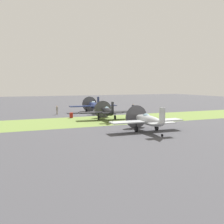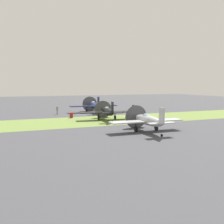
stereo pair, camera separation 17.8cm
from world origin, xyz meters
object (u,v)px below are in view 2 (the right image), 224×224
(airplane_wingman, at_px, (107,111))
(fuel_drum, at_px, (71,115))
(airplane_trail, at_px, (148,120))
(runway_marker_cone, at_px, (143,112))
(airplane_lead, at_px, (94,105))
(ground_crew_mechanic, at_px, (133,108))
(ground_crew_chief, at_px, (57,110))

(airplane_wingman, bearing_deg, fuel_drum, 142.49)
(airplane_trail, bearing_deg, runway_marker_cone, 64.47)
(airplane_trail, bearing_deg, airplane_wingman, 96.09)
(airplane_lead, relative_size, airplane_wingman, 1.06)
(airplane_lead, height_order, fuel_drum, airplane_lead)
(airplane_lead, height_order, ground_crew_mechanic, airplane_lead)
(fuel_drum, bearing_deg, ground_crew_chief, 104.64)
(airplane_wingman, xyz_separation_m, ground_crew_chief, (-6.37, 10.38, -0.48))
(airplane_wingman, height_order, runway_marker_cone, airplane_wingman)
(airplane_lead, relative_size, airplane_trail, 1.05)
(fuel_drum, bearing_deg, airplane_wingman, -44.05)
(ground_crew_chief, bearing_deg, runway_marker_cone, -57.24)
(ground_crew_mechanic, xyz_separation_m, runway_marker_cone, (0.80, -2.62, -0.69))
(ground_crew_mechanic, distance_m, runway_marker_cone, 2.82)
(ground_crew_chief, distance_m, runway_marker_cone, 16.77)
(airplane_wingman, relative_size, ground_crew_chief, 5.42)
(ground_crew_chief, bearing_deg, ground_crew_mechanic, -48.65)
(airplane_wingman, xyz_separation_m, fuel_drum, (-4.90, 4.74, -0.94))
(ground_crew_chief, bearing_deg, airplane_lead, -34.44)
(airplane_trail, relative_size, fuel_drum, 10.53)
(ground_crew_chief, relative_size, fuel_drum, 1.92)
(runway_marker_cone, bearing_deg, ground_crew_mechanic, 106.95)
(airplane_lead, xyz_separation_m, fuel_drum, (-6.21, -6.63, -1.03))
(airplane_wingman, xyz_separation_m, airplane_trail, (0.95, -11.49, 0.03))
(airplane_wingman, height_order, ground_crew_chief, airplane_wingman)
(fuel_drum, bearing_deg, ground_crew_mechanic, 15.28)
(airplane_wingman, bearing_deg, ground_crew_mechanic, 50.07)
(airplane_trail, height_order, runway_marker_cone, airplane_trail)
(ground_crew_mechanic, height_order, runway_marker_cone, ground_crew_mechanic)
(fuel_drum, height_order, runway_marker_cone, fuel_drum)
(ground_crew_mechanic, xyz_separation_m, fuel_drum, (-13.88, -3.79, -0.46))
(ground_crew_chief, height_order, fuel_drum, ground_crew_chief)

